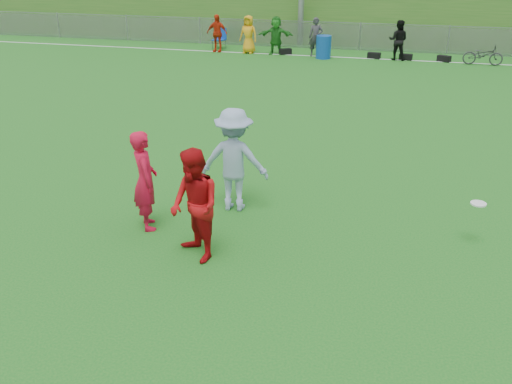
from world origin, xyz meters
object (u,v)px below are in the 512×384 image
(player_red_left, at_px, (145,180))
(recycling_bin, at_px, (324,47))
(bicycle, at_px, (483,55))
(player_blue, at_px, (234,160))
(frisbee, at_px, (478,204))
(player_red_center, at_px, (195,206))

(player_red_left, height_order, recycling_bin, player_red_left)
(bicycle, bearing_deg, recycling_bin, 92.96)
(player_blue, bearing_deg, recycling_bin, -91.36)
(player_red_left, bearing_deg, frisbee, -114.64)
(player_red_center, distance_m, frisbee, 4.75)
(player_red_left, distance_m, recycling_bin, 16.98)
(recycling_bin, height_order, bicycle, recycling_bin)
(recycling_bin, distance_m, bicycle, 6.69)
(frisbee, bearing_deg, recycling_bin, 106.71)
(frisbee, bearing_deg, player_blue, 174.73)
(player_red_center, bearing_deg, frisbee, 63.23)
(player_red_center, bearing_deg, player_red_left, -170.41)
(player_red_left, distance_m, player_red_center, 1.50)
(frisbee, bearing_deg, player_red_center, -160.48)
(player_red_center, distance_m, recycling_bin, 17.80)
(bicycle, bearing_deg, player_red_left, 157.78)
(player_red_left, xyz_separation_m, player_red_center, (1.24, -0.84, 0.02))
(player_red_center, xyz_separation_m, bicycle, (6.29, 17.96, -0.52))
(player_blue, relative_size, frisbee, 7.55)
(recycling_bin, bearing_deg, player_blue, -88.28)
(player_red_center, bearing_deg, recycling_bin, 134.98)
(player_blue, height_order, recycling_bin, player_blue)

